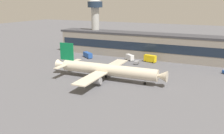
{
  "coord_description": "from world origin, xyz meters",
  "views": [
    {
      "loc": [
        35.5,
        -98.97,
        34.5
      ],
      "look_at": [
        -12.86,
        2.51,
        5.0
      ],
      "focal_mm": 40.25,
      "sensor_mm": 36.0,
      "label": 1
    }
  ],
  "objects_px": {
    "airliner": "(106,70)",
    "stair_truck": "(130,57)",
    "control_tower": "(95,19)",
    "follow_me_car": "(136,62)",
    "catering_truck": "(150,58)",
    "fuel_truck": "(88,55)"
  },
  "relations": [
    {
      "from": "airliner",
      "to": "catering_truck",
      "type": "height_order",
      "value": "airliner"
    },
    {
      "from": "control_tower",
      "to": "catering_truck",
      "type": "height_order",
      "value": "control_tower"
    },
    {
      "from": "follow_me_car",
      "to": "catering_truck",
      "type": "bearing_deg",
      "value": 55.81
    },
    {
      "from": "control_tower",
      "to": "fuel_truck",
      "type": "xyz_separation_m",
      "value": [
        5.15,
        -19.87,
        -20.59
      ]
    },
    {
      "from": "follow_me_car",
      "to": "stair_truck",
      "type": "height_order",
      "value": "stair_truck"
    },
    {
      "from": "airliner",
      "to": "control_tower",
      "type": "height_order",
      "value": "control_tower"
    },
    {
      "from": "fuel_truck",
      "to": "catering_truck",
      "type": "xyz_separation_m",
      "value": [
        39.08,
        5.21,
        0.41
      ]
    },
    {
      "from": "stair_truck",
      "to": "fuel_truck",
      "type": "relative_size",
      "value": 0.73
    },
    {
      "from": "follow_me_car",
      "to": "fuel_truck",
      "type": "bearing_deg",
      "value": 175.35
    },
    {
      "from": "airliner",
      "to": "follow_me_car",
      "type": "height_order",
      "value": "airliner"
    },
    {
      "from": "airliner",
      "to": "follow_me_car",
      "type": "distance_m",
      "value": 33.24
    },
    {
      "from": "airliner",
      "to": "stair_truck",
      "type": "bearing_deg",
      "value": 96.42
    },
    {
      "from": "fuel_truck",
      "to": "stair_truck",
      "type": "bearing_deg",
      "value": 9.33
    },
    {
      "from": "airliner",
      "to": "follow_me_car",
      "type": "xyz_separation_m",
      "value": [
        2.44,
        32.97,
        -3.5
      ]
    },
    {
      "from": "airliner",
      "to": "fuel_truck",
      "type": "bearing_deg",
      "value": 131.19
    },
    {
      "from": "control_tower",
      "to": "fuel_truck",
      "type": "relative_size",
      "value": 4.31
    },
    {
      "from": "control_tower",
      "to": "catering_truck",
      "type": "distance_m",
      "value": 50.78
    },
    {
      "from": "control_tower",
      "to": "stair_truck",
      "type": "height_order",
      "value": "control_tower"
    },
    {
      "from": "follow_me_car",
      "to": "stair_truck",
      "type": "relative_size",
      "value": 0.74
    },
    {
      "from": "control_tower",
      "to": "follow_me_car",
      "type": "relative_size",
      "value": 7.92
    },
    {
      "from": "airliner",
      "to": "follow_me_car",
      "type": "relative_size",
      "value": 11.73
    },
    {
      "from": "airliner",
      "to": "stair_truck",
      "type": "relative_size",
      "value": 8.7
    }
  ]
}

